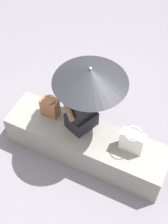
% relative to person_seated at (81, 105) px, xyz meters
% --- Properties ---
extents(ground_plane, '(14.00, 14.00, 0.00)m').
position_rel_person_seated_xyz_m(ground_plane, '(-0.12, 0.10, -0.85)').
color(ground_plane, slate).
extents(stone_bench, '(2.12, 0.56, 0.46)m').
position_rel_person_seated_xyz_m(stone_bench, '(-0.12, 0.10, -0.62)').
color(stone_bench, gray).
rests_on(stone_bench, ground).
extents(person_seated, '(0.39, 0.51, 0.90)m').
position_rel_person_seated_xyz_m(person_seated, '(0.00, 0.00, 0.00)').
color(person_seated, black).
rests_on(person_seated, stone_bench).
extents(parasol, '(0.86, 0.86, 1.00)m').
position_rel_person_seated_xyz_m(parasol, '(-0.09, -0.05, 0.49)').
color(parasol, '#B7B7BC').
rests_on(parasol, stone_bench).
extents(handbag_black, '(0.29, 0.21, 0.32)m').
position_rel_person_seated_xyz_m(handbag_black, '(-0.69, 0.06, -0.23)').
color(handbag_black, silver).
rests_on(handbag_black, stone_bench).
extents(tote_bag_canvas, '(0.22, 0.16, 0.29)m').
position_rel_person_seated_xyz_m(tote_bag_canvas, '(0.44, 0.02, -0.25)').
color(tote_bag_canvas, brown).
rests_on(tote_bag_canvas, stone_bench).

